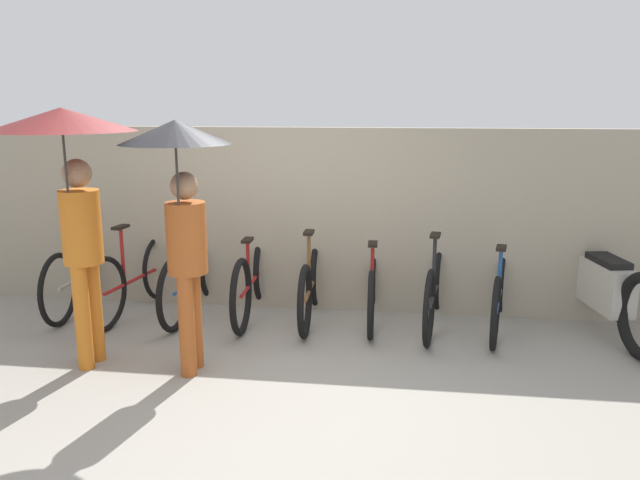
{
  "coord_description": "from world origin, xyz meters",
  "views": [
    {
      "loc": [
        1.21,
        -4.38,
        2.19
      ],
      "look_at": [
        0.5,
        0.92,
        1.0
      ],
      "focal_mm": 35.0,
      "sensor_mm": 36.0,
      "label": 1
    }
  ],
  "objects_px": {
    "parked_bicycle_2": "(195,278)",
    "parked_bicycle_5": "(372,287)",
    "parked_bicycle_0": "(83,274)",
    "parked_bicycle_4": "(311,285)",
    "parked_bicycle_6": "(435,289)",
    "motorcycle": "(605,289)",
    "pedestrian_center": "(181,189)",
    "pedestrian_leading": "(69,161)",
    "parked_bicycle_1": "(135,278)",
    "parked_bicycle_7": "(499,294)",
    "parked_bicycle_3": "(252,280)"
  },
  "relations": [
    {
      "from": "parked_bicycle_2",
      "to": "pedestrian_leading",
      "type": "height_order",
      "value": "pedestrian_leading"
    },
    {
      "from": "parked_bicycle_2",
      "to": "parked_bicycle_3",
      "type": "bearing_deg",
      "value": -87.96
    },
    {
      "from": "parked_bicycle_5",
      "to": "motorcycle",
      "type": "relative_size",
      "value": 0.79
    },
    {
      "from": "parked_bicycle_6",
      "to": "motorcycle",
      "type": "height_order",
      "value": "parked_bicycle_6"
    },
    {
      "from": "parked_bicycle_6",
      "to": "parked_bicycle_2",
      "type": "bearing_deg",
      "value": 96.34
    },
    {
      "from": "parked_bicycle_0",
      "to": "parked_bicycle_1",
      "type": "relative_size",
      "value": 0.99
    },
    {
      "from": "pedestrian_center",
      "to": "parked_bicycle_0",
      "type": "bearing_deg",
      "value": -41.49
    },
    {
      "from": "parked_bicycle_1",
      "to": "parked_bicycle_3",
      "type": "bearing_deg",
      "value": -77.73
    },
    {
      "from": "pedestrian_leading",
      "to": "pedestrian_center",
      "type": "xyz_separation_m",
      "value": [
        0.9,
        -0.0,
        -0.2
      ]
    },
    {
      "from": "parked_bicycle_1",
      "to": "parked_bicycle_7",
      "type": "height_order",
      "value": "parked_bicycle_1"
    },
    {
      "from": "motorcycle",
      "to": "pedestrian_leading",
      "type": "bearing_deg",
      "value": 97.53
    },
    {
      "from": "parked_bicycle_1",
      "to": "pedestrian_center",
      "type": "bearing_deg",
      "value": -134.76
    },
    {
      "from": "parked_bicycle_5",
      "to": "motorcycle",
      "type": "distance_m",
      "value": 2.23
    },
    {
      "from": "parked_bicycle_1",
      "to": "pedestrian_center",
      "type": "relative_size",
      "value": 0.88
    },
    {
      "from": "parked_bicycle_6",
      "to": "motorcycle",
      "type": "relative_size",
      "value": 0.86
    },
    {
      "from": "parked_bicycle_5",
      "to": "parked_bicycle_6",
      "type": "distance_m",
      "value": 0.62
    },
    {
      "from": "parked_bicycle_5",
      "to": "parked_bicycle_1",
      "type": "bearing_deg",
      "value": 90.84
    },
    {
      "from": "pedestrian_leading",
      "to": "motorcycle",
      "type": "height_order",
      "value": "pedestrian_leading"
    },
    {
      "from": "parked_bicycle_0",
      "to": "parked_bicycle_4",
      "type": "height_order",
      "value": "parked_bicycle_4"
    },
    {
      "from": "parked_bicycle_2",
      "to": "parked_bicycle_5",
      "type": "bearing_deg",
      "value": -86.93
    },
    {
      "from": "pedestrian_leading",
      "to": "motorcycle",
      "type": "bearing_deg",
      "value": -158.11
    },
    {
      "from": "parked_bicycle_0",
      "to": "parked_bicycle_4",
      "type": "bearing_deg",
      "value": -92.99
    },
    {
      "from": "parked_bicycle_0",
      "to": "parked_bicycle_5",
      "type": "bearing_deg",
      "value": -92.02
    },
    {
      "from": "parked_bicycle_0",
      "to": "parked_bicycle_3",
      "type": "distance_m",
      "value": 1.86
    },
    {
      "from": "parked_bicycle_7",
      "to": "parked_bicycle_6",
      "type": "bearing_deg",
      "value": 100.61
    },
    {
      "from": "parked_bicycle_1",
      "to": "parked_bicycle_0",
      "type": "bearing_deg",
      "value": 90.57
    },
    {
      "from": "parked_bicycle_4",
      "to": "motorcycle",
      "type": "xyz_separation_m",
      "value": [
        2.85,
        0.02,
        0.06
      ]
    },
    {
      "from": "parked_bicycle_3",
      "to": "parked_bicycle_7",
      "type": "bearing_deg",
      "value": -93.28
    },
    {
      "from": "parked_bicycle_0",
      "to": "parked_bicycle_4",
      "type": "distance_m",
      "value": 2.48
    },
    {
      "from": "parked_bicycle_4",
      "to": "parked_bicycle_5",
      "type": "relative_size",
      "value": 1.02
    },
    {
      "from": "parked_bicycle_5",
      "to": "parked_bicycle_6",
      "type": "height_order",
      "value": "parked_bicycle_5"
    },
    {
      "from": "parked_bicycle_6",
      "to": "motorcycle",
      "type": "bearing_deg",
      "value": -80.83
    },
    {
      "from": "parked_bicycle_3",
      "to": "parked_bicycle_4",
      "type": "relative_size",
      "value": 1.07
    },
    {
      "from": "parked_bicycle_6",
      "to": "motorcycle",
      "type": "distance_m",
      "value": 1.61
    },
    {
      "from": "pedestrian_center",
      "to": "motorcycle",
      "type": "relative_size",
      "value": 1.0
    },
    {
      "from": "parked_bicycle_3",
      "to": "parked_bicycle_5",
      "type": "relative_size",
      "value": 1.09
    },
    {
      "from": "parked_bicycle_2",
      "to": "parked_bicycle_4",
      "type": "distance_m",
      "value": 1.24
    },
    {
      "from": "parked_bicycle_4",
      "to": "parked_bicycle_5",
      "type": "bearing_deg",
      "value": -87.18
    },
    {
      "from": "pedestrian_center",
      "to": "motorcycle",
      "type": "xyz_separation_m",
      "value": [
        3.65,
        1.47,
        -1.11
      ]
    },
    {
      "from": "pedestrian_center",
      "to": "parked_bicycle_1",
      "type": "bearing_deg",
      "value": -52.95
    },
    {
      "from": "parked_bicycle_3",
      "to": "parked_bicycle_7",
      "type": "xyz_separation_m",
      "value": [
        2.48,
        -0.06,
        -0.03
      ]
    },
    {
      "from": "motorcycle",
      "to": "pedestrian_center",
      "type": "bearing_deg",
      "value": 101.61
    },
    {
      "from": "pedestrian_center",
      "to": "motorcycle",
      "type": "bearing_deg",
      "value": -158.26
    },
    {
      "from": "parked_bicycle_3",
      "to": "pedestrian_center",
      "type": "height_order",
      "value": "pedestrian_center"
    },
    {
      "from": "parked_bicycle_6",
      "to": "pedestrian_leading",
      "type": "height_order",
      "value": "pedestrian_leading"
    },
    {
      "from": "pedestrian_leading",
      "to": "parked_bicycle_4",
      "type": "bearing_deg",
      "value": -135.43
    },
    {
      "from": "pedestrian_leading",
      "to": "parked_bicycle_6",
      "type": "bearing_deg",
      "value": -150.02
    },
    {
      "from": "parked_bicycle_0",
      "to": "parked_bicycle_6",
      "type": "relative_size",
      "value": 1.0
    },
    {
      "from": "parked_bicycle_4",
      "to": "parked_bicycle_0",
      "type": "bearing_deg",
      "value": 87.98
    },
    {
      "from": "parked_bicycle_2",
      "to": "parked_bicycle_5",
      "type": "xyz_separation_m",
      "value": [
        1.86,
        0.0,
        -0.03
      ]
    }
  ]
}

